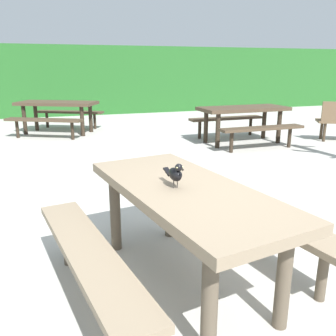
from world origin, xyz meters
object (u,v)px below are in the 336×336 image
(picnic_table_mid_right, at_px, (243,116))
(bird_grackle, at_px, (176,174))
(picnic_table_mid_left, at_px, (57,110))
(picnic_table_foreground, at_px, (185,211))

(picnic_table_mid_right, bearing_deg, bird_grackle, -125.12)
(bird_grackle, xyz_separation_m, picnic_table_mid_left, (-0.53, 6.67, -0.29))
(picnic_table_mid_left, relative_size, picnic_table_mid_right, 1.26)
(picnic_table_foreground, distance_m, picnic_table_mid_left, 6.68)
(picnic_table_foreground, xyz_separation_m, bird_grackle, (-0.07, -0.02, 0.29))
(bird_grackle, relative_size, picnic_table_mid_left, 0.13)
(bird_grackle, height_order, picnic_table_mid_left, bird_grackle)
(picnic_table_foreground, bearing_deg, picnic_table_mid_right, 55.44)
(picnic_table_foreground, height_order, bird_grackle, bird_grackle)
(picnic_table_foreground, xyz_separation_m, picnic_table_mid_right, (2.94, 4.27, 0.00))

